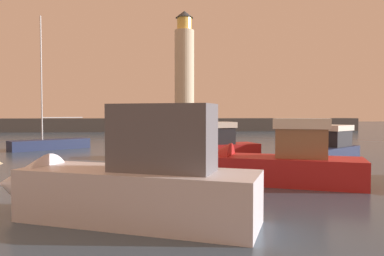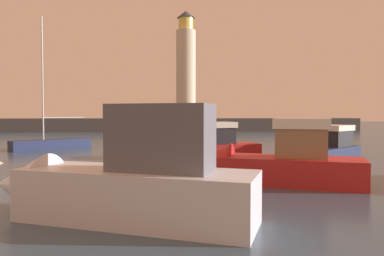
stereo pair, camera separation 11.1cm
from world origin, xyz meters
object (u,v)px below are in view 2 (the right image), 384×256
lighthouse (186,68)px  motorboat_2 (200,148)px  motorboat_4 (322,150)px  sailboat_moored (51,143)px  motorboat_3 (113,183)px  motorboat_1 (265,164)px

lighthouse → motorboat_2: 42.87m
motorboat_4 → sailboat_moored: (-20.25, 9.93, -0.22)m
lighthouse → motorboat_3: bearing=-96.5°
motorboat_1 → motorboat_4: motorboat_1 is taller
motorboat_2 → sailboat_moored: size_ratio=0.71×
motorboat_1 → lighthouse: bearing=89.8°
sailboat_moored → motorboat_3: bearing=-70.4°
lighthouse → motorboat_2: size_ratio=2.36×
lighthouse → motorboat_1: bearing=-90.2°
motorboat_3 → lighthouse: bearing=83.5°
motorboat_4 → motorboat_3: bearing=-134.0°
sailboat_moored → motorboat_4: bearing=-26.1°
motorboat_3 → motorboat_4: (12.21, 12.64, -0.34)m
motorboat_3 → motorboat_4: 17.57m
lighthouse → motorboat_4: size_ratio=2.87×
motorboat_1 → sailboat_moored: sailboat_moored is taller
sailboat_moored → lighthouse: bearing=66.5°
motorboat_4 → lighthouse: bearing=97.7°
motorboat_2 → sailboat_moored: 14.79m
motorboat_4 → sailboat_moored: sailboat_moored is taller
motorboat_2 → motorboat_4: motorboat_2 is taller
sailboat_moored → motorboat_1: bearing=-50.5°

